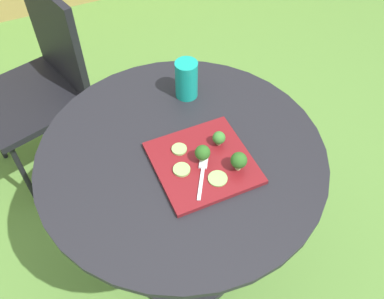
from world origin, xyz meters
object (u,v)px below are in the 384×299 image
object	(u,v)px
salad_plate	(203,163)
fork	(202,173)
drinking_glass	(186,81)
patio_chair	(41,75)

from	to	relation	value
salad_plate	fork	world-z (taller)	fork
drinking_glass	fork	xyz separation A→B (m)	(-0.10, -0.34, -0.04)
drinking_glass	patio_chair	bearing A→B (deg)	125.99
drinking_glass	fork	bearing A→B (deg)	-106.30
salad_plate	fork	xyz separation A→B (m)	(-0.02, -0.04, 0.01)
salad_plate	patio_chair	bearing A→B (deg)	111.89
patio_chair	drinking_glass	size ratio (longest dim) A/B	6.74
patio_chair	fork	bearing A→B (deg)	-70.11
patio_chair	drinking_glass	xyz separation A→B (m)	(0.44, -0.60, 0.28)
salad_plate	drinking_glass	distance (m)	0.31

